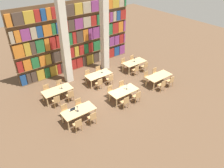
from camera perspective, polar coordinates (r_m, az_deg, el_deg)
ground_plane at (r=15.66m, az=-0.31°, el=-1.82°), size 40.00×40.00×0.00m
bookshelf_bank at (r=17.88m, az=-9.13°, el=11.88°), size 9.99×0.35×5.50m
pillar_left at (r=15.88m, az=-12.24°, el=10.20°), size 0.51×0.51×6.00m
pillar_center at (r=17.46m, az=-1.97°, el=12.95°), size 0.51×0.51×6.00m
reading_table_0 at (r=12.94m, az=-8.66°, el=-7.11°), size 1.96×0.92×0.73m
chair_0 at (r=12.38m, az=-8.96°, el=-10.42°), size 0.42×0.40×0.88m
chair_1 at (r=13.42m, az=-12.09°, el=-6.85°), size 0.42×0.40×0.88m
chair_2 at (r=12.71m, az=-5.17°, el=-8.73°), size 0.42×0.40×0.88m
chair_3 at (r=13.73m, az=-8.53°, el=-5.40°), size 0.42×0.40×0.88m
desk_lamp_0 at (r=12.68m, az=-9.04°, el=-6.13°), size 0.14×0.14×0.39m
laptop at (r=12.96m, az=-10.37°, el=-6.56°), size 0.32×0.22×0.21m
reading_table_1 at (r=14.46m, az=3.09°, el=-1.99°), size 1.96×0.92×0.73m
chair_4 at (r=13.83m, az=3.42°, el=-4.71°), size 0.42×0.40×0.88m
chair_5 at (r=14.77m, az=-0.29°, el=-1.93°), size 0.42×0.40×0.88m
chair_6 at (r=14.39m, az=6.51°, el=-3.22°), size 0.42×0.40×0.88m
chair_7 at (r=15.30m, az=2.75°, el=-0.64°), size 0.42×0.40×0.88m
desk_lamp_1 at (r=14.41m, az=3.88°, el=-0.32°), size 0.14×0.14×0.45m
reading_table_2 at (r=16.45m, az=12.16°, el=1.89°), size 1.96×0.92×0.73m
chair_8 at (r=15.82m, az=12.90°, el=-0.29°), size 0.42×0.40×0.88m
chair_9 at (r=16.65m, az=9.11°, el=1.92°), size 0.42×0.40×0.88m
chair_10 at (r=16.45m, az=15.02°, el=0.75°), size 0.42×0.40×0.88m
chair_11 at (r=17.25m, az=11.27°, el=2.83°), size 0.42×0.40×0.88m
reading_table_3 at (r=14.95m, az=-14.08°, el=-1.75°), size 1.96×0.92×0.73m
chair_12 at (r=14.35m, az=-14.32°, el=-4.27°), size 0.42×0.40×0.88m
chair_13 at (r=15.52m, az=-16.61°, el=-1.59°), size 0.42×0.40×0.88m
chair_14 at (r=14.64m, az=-10.87°, el=-2.95°), size 0.42×0.40×0.88m
chair_15 at (r=15.80m, az=-13.38°, el=-0.42°), size 0.42×0.40×0.88m
desk_lamp_2 at (r=14.80m, az=-13.18°, el=-0.11°), size 0.14×0.14×0.49m
reading_table_4 at (r=16.31m, az=-3.51°, el=2.34°), size 1.96×0.92×0.73m
chair_16 at (r=15.65m, az=-3.38°, el=0.17°), size 0.42×0.40×0.88m
chair_17 at (r=16.74m, az=-6.24°, el=2.34°), size 0.42×0.40×0.88m
chair_18 at (r=16.12m, az=-0.51°, el=1.28°), size 0.42×0.40×0.88m
chair_19 at (r=17.18m, az=-3.48°, el=3.33°), size 0.42×0.40×0.88m
desk_lamp_3 at (r=16.31m, az=-2.65°, el=3.92°), size 0.14×0.14×0.45m
reading_table_5 at (r=18.16m, az=5.87°, el=5.55°), size 1.96×0.92×0.73m
chair_20 at (r=17.46m, az=6.23°, el=3.69°), size 0.42×0.40×0.88m
chair_21 at (r=18.43m, az=3.11°, el=5.48°), size 0.42×0.40×0.88m
chair_22 at (r=18.08m, az=8.54°, el=4.57°), size 0.42×0.40×0.88m
chair_23 at (r=19.02m, az=5.40°, el=6.27°), size 0.42×0.40×0.88m
desk_lamp_4 at (r=18.06m, az=5.91°, el=6.59°), size 0.14×0.14×0.40m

